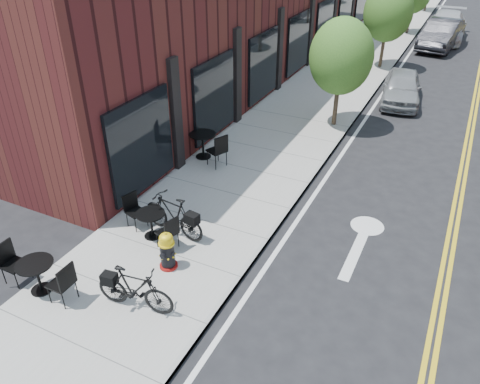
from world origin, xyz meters
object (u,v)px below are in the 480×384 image
Objects in this scene: bicycle_right at (135,289)px; parked_car_a at (402,87)px; bistro_set_c at (203,142)px; bistro_set_b at (151,221)px; bistro_set_a at (37,273)px; parked_car_c at (446,26)px; bicycle_left at (173,215)px; fire_hydrant at (167,251)px; parked_car_b at (441,34)px.

bicycle_right is 0.45× the size of parked_car_a.
bistro_set_b is at bearing -52.64° from bistro_set_c.
bistro_set_c is at bearing 120.66° from bistro_set_b.
bicycle_right is 14.70m from parked_car_a.
bistro_set_a is 0.33× the size of parked_car_c.
parked_car_c is at bearing 179.00° from bicycle_left.
bistro_set_c is (-1.98, 4.98, 0.09)m from fire_hydrant.
parked_car_a is 9.76m from parked_car_b.
parked_car_c is (3.78, 24.11, 0.12)m from bicycle_left.
bicycle_left reaches higher than fire_hydrant.
bistro_set_a is at bearing -102.17° from parked_car_c.
bistro_set_a is (-2.12, -0.48, -0.02)m from bicycle_right.
parked_car_c reaches higher than bistro_set_a.
bicycle_right is at bearing -44.78° from bistro_set_b.
bistro_set_b is 4.33m from bistro_set_c.
bistro_set_b is at bearing -101.03° from parked_car_c.
bistro_set_a is at bearing -94.76° from parked_car_b.
parked_car_b reaches higher than bistro_set_c.
bistro_set_c is (-1.42, 3.87, -0.01)m from bicycle_left.
bicycle_left is at bearing -92.73° from parked_car_b.
bistro_set_c reaches higher than fire_hydrant.
bicycle_left is at bearing 56.27° from bistro_set_b.
bistro_set_b is at bearing 68.89° from bistro_set_a.
bistro_set_b is (-0.42, -0.34, -0.10)m from bicycle_left.
bistro_set_c is at bearing -105.69° from parked_car_c.
bistro_set_b is at bearing -43.11° from bicycle_left.
bicycle_right is at bearing -77.41° from fire_hydrant.
fire_hydrant is at bearing 42.53° from bistro_set_a.
parked_car_b is (0.47, 9.74, 0.14)m from parked_car_a.
fire_hydrant is at bearing -20.97° from bistro_set_b.
parked_car_c is (5.20, 27.04, 0.18)m from bistro_set_a.
parked_car_b reaches higher than bistro_set_b.
parked_car_a is at bearing 84.88° from fire_hydrant.
parked_car_c is at bearing 99.58° from bistro_set_c.
parked_car_a is (4.73, 8.15, -0.02)m from bistro_set_c.
fire_hydrant is 1.35m from bicycle_right.
parked_car_b reaches higher than bicycle_right.
parked_car_b is at bearing 88.68° from fire_hydrant.
bistro_set_c is at bearing 118.38° from fire_hydrant.
bistro_set_a is at bearing -115.26° from parked_car_a.
fire_hydrant is 0.18× the size of parked_car_c.
parked_car_b is (3.08, 24.21, 0.16)m from bicycle_right.
parked_car_b is at bearing -91.29° from parked_car_c.
bicycle_right is 6.67m from bistro_set_c.
bistro_set_c is at bearing -127.83° from parked_car_a.
parked_car_c is (3.22, 25.22, 0.21)m from fire_hydrant.
bicycle_left is at bearing -100.20° from parked_car_c.
bicycle_left reaches higher than bistro_set_b.
fire_hydrant is 13.42m from parked_car_a.
bicycle_right is 0.84× the size of bistro_set_c.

